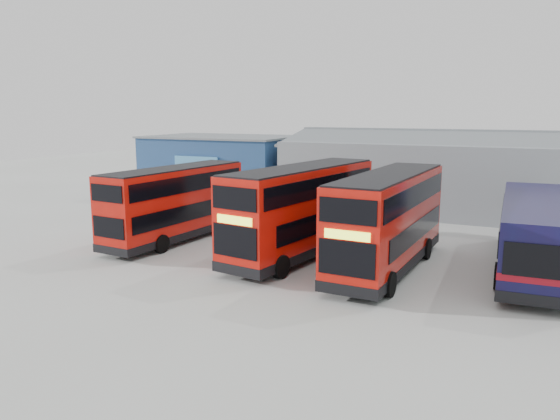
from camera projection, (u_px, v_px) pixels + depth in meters
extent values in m
plane|color=#AEAFA9|center=(285.00, 270.00, 25.14)|extent=(120.00, 120.00, 0.00)
cube|color=navy|center=(223.00, 167.00, 46.55)|extent=(12.00, 8.00, 5.00)
cube|color=slate|center=(223.00, 137.00, 46.09)|extent=(12.30, 8.30, 0.15)
cube|color=#4C9BD7|center=(196.00, 165.00, 42.81)|extent=(3.96, 0.15, 1.40)
cube|color=gray|center=(501.00, 177.00, 39.19)|extent=(30.00, 12.00, 5.00)
cube|color=slate|center=(502.00, 141.00, 36.21)|extent=(30.50, 6.33, 1.29)
cube|color=slate|center=(506.00, 137.00, 41.19)|extent=(30.50, 6.33, 1.29)
cube|color=red|center=(175.00, 202.00, 30.46)|extent=(3.16, 9.93, 3.77)
cube|color=black|center=(176.00, 232.00, 30.76)|extent=(3.20, 9.98, 0.42)
cube|color=black|center=(188.00, 213.00, 29.64)|extent=(0.76, 8.25, 0.88)
cube|color=black|center=(155.00, 209.00, 30.80)|extent=(0.76, 8.25, 0.88)
cube|color=black|center=(191.00, 183.00, 29.67)|extent=(0.84, 9.18, 0.88)
cube|color=black|center=(158.00, 181.00, 30.83)|extent=(0.84, 9.18, 0.88)
cube|color=black|center=(226.00, 199.00, 34.73)|extent=(2.09, 0.23, 1.26)
cube|color=black|center=(226.00, 173.00, 34.43)|extent=(2.09, 0.23, 0.88)
cube|color=#DAF032|center=(226.00, 186.00, 34.59)|extent=(1.67, 0.18, 0.33)
cube|color=black|center=(108.00, 228.00, 26.38)|extent=(2.04, 0.22, 1.02)
cube|color=black|center=(106.00, 193.00, 26.07)|extent=(2.04, 0.22, 0.84)
cube|color=black|center=(174.00, 168.00, 30.11)|extent=(3.01, 9.78, 0.09)
cylinder|color=black|center=(227.00, 224.00, 33.12)|extent=(0.38, 0.99, 0.97)
cylinder|color=black|center=(198.00, 220.00, 34.21)|extent=(0.38, 0.99, 0.97)
cylinder|color=black|center=(161.00, 244.00, 28.12)|extent=(0.38, 0.99, 0.97)
cylinder|color=black|center=(130.00, 239.00, 29.22)|extent=(0.38, 0.99, 0.97)
cube|color=red|center=(302.00, 209.00, 27.20)|extent=(4.18, 10.96, 4.12)
cube|color=black|center=(302.00, 245.00, 27.54)|extent=(4.23, 11.00, 0.46)
cube|color=black|center=(285.00, 214.00, 28.33)|extent=(1.47, 8.96, 0.97)
cube|color=black|center=(328.00, 220.00, 26.91)|extent=(1.47, 8.96, 0.97)
cube|color=black|center=(280.00, 182.00, 27.69)|extent=(1.62, 9.96, 0.97)
cube|color=black|center=(325.00, 186.00, 26.27)|extent=(1.62, 9.96, 0.97)
cube|color=black|center=(235.00, 241.00, 22.93)|extent=(2.27, 0.41, 1.37)
cube|color=black|center=(234.00, 199.00, 22.60)|extent=(2.27, 0.41, 0.97)
cube|color=#DAF032|center=(234.00, 220.00, 22.76)|extent=(1.82, 0.33, 0.36)
cube|color=black|center=(350.00, 205.00, 31.69)|extent=(2.22, 0.40, 1.12)
cube|color=black|center=(351.00, 174.00, 31.36)|extent=(2.22, 0.40, 0.92)
cube|color=black|center=(302.00, 167.00, 26.83)|extent=(4.01, 10.78, 0.10)
cylinder|color=black|center=(237.00, 258.00, 25.19)|extent=(0.49, 1.10, 1.06)
cylinder|color=black|center=(281.00, 267.00, 23.84)|extent=(0.49, 1.10, 1.06)
cylinder|color=black|center=(308.00, 233.00, 30.42)|extent=(0.49, 1.10, 1.06)
cylinder|color=black|center=(348.00, 239.00, 29.08)|extent=(0.49, 1.10, 1.06)
cube|color=red|center=(388.00, 219.00, 24.88)|extent=(3.01, 10.64, 4.06)
cube|color=black|center=(387.00, 258.00, 25.22)|extent=(3.05, 10.68, 0.45)
cube|color=black|center=(364.00, 225.00, 25.90)|extent=(0.48, 8.92, 0.95)
cube|color=black|center=(418.00, 230.00, 24.74)|extent=(0.48, 8.92, 0.95)
cube|color=black|center=(362.00, 190.00, 25.25)|extent=(0.52, 9.92, 0.95)
cube|color=black|center=(417.00, 194.00, 24.08)|extent=(0.52, 9.92, 0.95)
cube|color=black|center=(346.00, 259.00, 20.39)|extent=(2.26, 0.16, 1.35)
cube|color=black|center=(348.00, 211.00, 20.06)|extent=(2.26, 0.16, 0.95)
cube|color=#DAF032|center=(347.00, 235.00, 20.22)|extent=(1.80, 0.13, 0.35)
cube|color=black|center=(416.00, 212.00, 29.59)|extent=(2.21, 0.16, 1.10)
cube|color=black|center=(418.00, 179.00, 29.26)|extent=(2.21, 0.16, 0.90)
cube|color=black|center=(390.00, 174.00, 24.51)|extent=(2.85, 10.48, 0.10)
cylinder|color=black|center=(333.00, 276.00, 22.59)|extent=(0.37, 1.06, 1.04)
cylinder|color=black|center=(389.00, 284.00, 21.48)|extent=(0.37, 1.06, 1.04)
cylinder|color=black|center=(379.00, 243.00, 28.09)|extent=(0.37, 1.06, 1.04)
cylinder|color=black|center=(426.00, 249.00, 26.98)|extent=(0.37, 1.06, 1.04)
cube|color=#0D0E39|center=(535.00, 232.00, 24.69)|extent=(3.17, 12.29, 2.94)
cube|color=black|center=(532.00, 259.00, 24.92)|extent=(3.21, 12.34, 0.44)
cube|color=maroon|center=(534.00, 243.00, 24.79)|extent=(3.20, 12.32, 0.28)
cube|color=black|center=(502.00, 220.00, 24.85)|extent=(0.39, 10.21, 1.05)
cube|color=black|center=(532.00, 206.00, 30.20)|extent=(2.50, 0.14, 1.44)
cube|color=black|center=(540.00, 261.00, 19.12)|extent=(2.44, 0.13, 1.22)
cylinder|color=black|center=(558.00, 241.00, 28.33)|extent=(0.39, 1.17, 1.15)
cylinder|color=black|center=(503.00, 236.00, 29.35)|extent=(0.39, 1.17, 1.15)
cylinder|color=black|center=(499.00, 276.00, 22.33)|extent=(0.39, 1.17, 1.15)
cube|color=silver|center=(165.00, 187.00, 43.74)|extent=(2.45, 4.90, 1.79)
cube|color=black|center=(143.00, 187.00, 41.72)|extent=(1.68, 0.26, 0.66)
cube|color=black|center=(143.00, 185.00, 42.94)|extent=(0.15, 0.84, 0.56)
cube|color=black|center=(160.00, 187.00, 41.94)|extent=(0.15, 0.84, 0.56)
cylinder|color=black|center=(143.00, 199.00, 43.03)|extent=(0.31, 0.70, 0.68)
cylinder|color=black|center=(160.00, 201.00, 42.09)|extent=(0.31, 0.70, 0.68)
cylinder|color=black|center=(171.00, 194.00, 45.69)|extent=(0.31, 0.70, 0.68)
cylinder|color=black|center=(187.00, 196.00, 44.75)|extent=(0.31, 0.70, 0.68)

